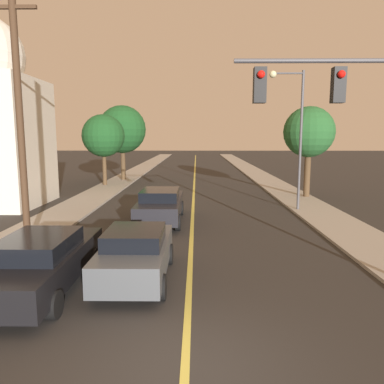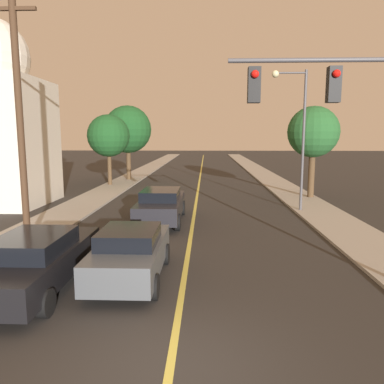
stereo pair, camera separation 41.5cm
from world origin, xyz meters
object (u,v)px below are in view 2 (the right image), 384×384
(car_near_lane_front, at_px, (131,253))
(tree_left_far, at_px, (128,130))
(tree_left_near, at_px, (109,136))
(utility_pole_left, at_px, (20,118))
(traffic_signal_mast, at_px, (345,119))
(car_outer_lane_front, at_px, (37,260))
(car_near_lane_second, at_px, (161,205))
(tree_right_near, at_px, (313,132))
(streetlamp_right, at_px, (296,122))

(car_near_lane_front, height_order, tree_left_far, tree_left_far)
(tree_left_near, bearing_deg, utility_pole_left, -85.62)
(car_near_lane_front, relative_size, traffic_signal_mast, 0.69)
(car_outer_lane_front, bearing_deg, car_near_lane_front, 17.32)
(utility_pole_left, xyz_separation_m, tree_left_near, (-1.28, 16.69, -0.60))
(car_near_lane_second, xyz_separation_m, tree_right_near, (8.77, 6.94, 3.38))
(car_outer_lane_front, distance_m, streetlamp_right, 14.37)
(streetlamp_right, distance_m, tree_left_far, 17.94)
(car_near_lane_front, height_order, tree_right_near, tree_right_near)
(streetlamp_right, height_order, tree_left_near, streetlamp_right)
(utility_pole_left, bearing_deg, car_near_lane_front, -34.49)
(car_outer_lane_front, relative_size, tree_left_far, 0.77)
(car_near_lane_front, bearing_deg, tree_left_near, 106.05)
(car_outer_lane_front, bearing_deg, streetlamp_right, 49.41)
(car_near_lane_front, relative_size, tree_right_near, 0.73)
(utility_pole_left, distance_m, tree_right_near, 17.16)
(traffic_signal_mast, distance_m, tree_right_near, 14.30)
(car_near_lane_second, bearing_deg, streetlamp_right, 21.93)
(car_outer_lane_front, relative_size, tree_left_near, 0.90)
(car_outer_lane_front, xyz_separation_m, streetlamp_right, (8.99, 10.50, 3.93))
(traffic_signal_mast, relative_size, utility_pole_left, 0.70)
(streetlamp_right, relative_size, tree_right_near, 1.25)
(car_near_lane_front, relative_size, tree_left_near, 0.75)
(tree_right_near, bearing_deg, car_outer_lane_front, -126.92)
(car_near_lane_second, xyz_separation_m, streetlamp_right, (6.68, 2.69, 3.88))
(tree_left_near, bearing_deg, streetlamp_right, -38.83)
(car_outer_lane_front, distance_m, traffic_signal_mast, 8.80)
(car_near_lane_front, xyz_separation_m, car_near_lane_second, (0.00, 7.09, 0.05))
(tree_right_near, bearing_deg, utility_pole_left, -140.07)
(streetlamp_right, distance_m, tree_right_near, 4.77)
(traffic_signal_mast, xyz_separation_m, tree_left_near, (-11.33, 19.63, -0.41))
(tree_right_near, bearing_deg, car_near_lane_second, -141.62)
(car_near_lane_second, bearing_deg, tree_right_near, 38.38)
(streetlamp_right, bearing_deg, car_outer_lane_front, -130.59)
(tree_left_near, bearing_deg, car_near_lane_second, -65.82)
(car_outer_lane_front, height_order, utility_pole_left, utility_pole_left)
(utility_pole_left, relative_size, tree_left_far, 1.32)
(streetlamp_right, distance_m, tree_left_near, 15.86)
(car_near_lane_second, distance_m, car_outer_lane_front, 8.14)
(traffic_signal_mast, bearing_deg, car_near_lane_second, 128.90)
(streetlamp_right, height_order, tree_right_near, streetlamp_right)
(streetlamp_right, bearing_deg, car_near_lane_second, -158.07)
(car_outer_lane_front, xyz_separation_m, traffic_signal_mast, (7.97, 0.80, 3.64))
(car_outer_lane_front, xyz_separation_m, tree_right_near, (11.08, 14.75, 3.43))
(car_outer_lane_front, distance_m, tree_right_near, 18.77)
(car_near_lane_second, xyz_separation_m, tree_left_near, (-5.67, 12.62, 3.18))
(tree_left_near, bearing_deg, tree_left_far, 78.58)
(car_outer_lane_front, height_order, tree_left_near, tree_left_near)
(car_near_lane_second, relative_size, traffic_signal_mast, 0.86)
(traffic_signal_mast, bearing_deg, car_outer_lane_front, -174.28)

